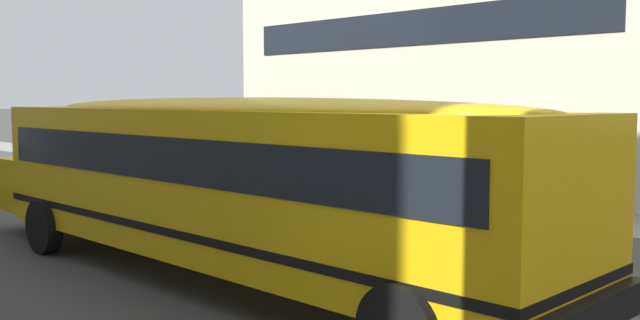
{
  "coord_description": "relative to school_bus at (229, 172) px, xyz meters",
  "views": [
    {
      "loc": [
        5.88,
        -8.68,
        2.9
      ],
      "look_at": [
        -2.0,
        -0.94,
        1.94
      ],
      "focal_mm": 39.75,
      "sensor_mm": 36.0,
      "label": 1
    }
  ],
  "objects": [
    {
      "name": "lane_centreline",
      "position": [
        3.11,
        1.89,
        -1.73
      ],
      "size": [
        110.0,
        0.16,
        0.01
      ],
      "primitive_type": "cube",
      "color": "silver",
      "rests_on": "ground_plane"
    },
    {
      "name": "box_truck",
      "position": [
        -12.55,
        6.96,
        -0.19
      ],
      "size": [
        6.08,
        2.56,
        2.82
      ],
      "rotation": [
        0.0,
        0.0,
        -0.02
      ],
      "color": "maroon",
      "rests_on": "ground_plane"
    },
    {
      "name": "parked_car_green_by_lamppost",
      "position": [
        -20.58,
        6.62,
        -0.89
      ],
      "size": [
        3.95,
        1.98,
        1.64
      ],
      "rotation": [
        0.0,
        0.0,
        -0.03
      ],
      "color": "#236038",
      "rests_on": "ground_plane"
    },
    {
      "name": "school_bus",
      "position": [
        0.0,
        0.0,
        0.0
      ],
      "size": [
        13.09,
        3.1,
        2.92
      ],
      "rotation": [
        0.0,
        0.0,
        3.15
      ],
      "color": "yellow",
      "rests_on": "ground_plane"
    },
    {
      "name": "ground_plane",
      "position": [
        3.11,
        1.89,
        -1.73
      ],
      "size": [
        400.0,
        400.0,
        0.0
      ],
      "primitive_type": "plane",
      "color": "#424244"
    }
  ]
}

